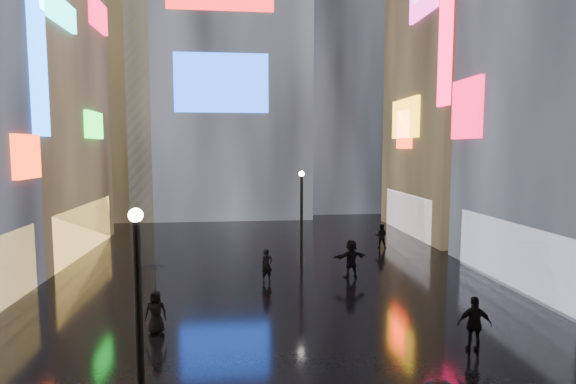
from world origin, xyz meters
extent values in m
plane|color=black|center=(0.00, 20.00, 0.00)|extent=(140.00, 140.00, 0.00)
cube|color=red|center=(-10.85, 18.32, 6.06)|extent=(0.25, 2.24, 1.94)
cube|color=blue|center=(-10.85, 20.00, 11.00)|extent=(0.25, 1.40, 8.00)
cube|color=#FFC659|center=(-11.10, 26.00, 1.50)|extent=(0.20, 10.00, 3.00)
cube|color=#18DA28|center=(-10.85, 27.82, 7.91)|extent=(0.25, 3.00, 1.71)
cube|color=#18E6DC|center=(-10.85, 22.61, 13.61)|extent=(0.25, 4.84, 1.37)
cube|color=#F20C39|center=(-10.85, 29.70, 15.31)|extent=(0.25, 3.32, 1.94)
cube|color=white|center=(11.10, 17.00, 1.50)|extent=(0.20, 9.00, 3.00)
cube|color=#F20C39|center=(10.85, 21.12, 8.58)|extent=(0.25, 2.99, 3.26)
cube|color=#F20C39|center=(10.85, 24.00, 14.00)|extent=(0.25, 1.40, 10.00)
cube|color=black|center=(16.00, 30.00, 14.00)|extent=(10.00, 12.00, 28.00)
cube|color=white|center=(11.10, 30.00, 1.50)|extent=(0.20, 9.00, 3.00)
cube|color=#F2A918|center=(10.85, 30.32, 8.66)|extent=(0.25, 4.92, 2.91)
cube|color=red|center=(10.85, 30.44, 7.84)|extent=(0.25, 2.63, 2.87)
cube|color=black|center=(-3.00, 44.00, 21.00)|extent=(16.00, 14.00, 42.00)
cube|color=#194CFF|center=(-3.00, 36.90, 12.00)|extent=(8.00, 0.20, 5.00)
cube|color=black|center=(9.00, 46.00, 17.00)|extent=(12.00, 12.00, 34.00)
cube|color=black|center=(-14.00, 42.00, 13.00)|extent=(10.00, 10.00, 26.00)
cylinder|color=black|center=(-3.72, 6.92, 2.50)|extent=(0.16, 0.16, 5.00)
sphere|color=white|center=(-3.72, 6.92, 5.05)|extent=(0.30, 0.30, 0.30)
cylinder|color=black|center=(1.78, 21.52, 2.50)|extent=(0.16, 0.16, 5.00)
sphere|color=white|center=(1.78, 21.52, 5.05)|extent=(0.30, 0.30, 0.30)
imported|color=black|center=(5.77, 10.45, 0.89)|extent=(1.11, 0.66, 1.78)
imported|color=black|center=(-4.52, 12.98, 0.77)|extent=(0.75, 0.50, 1.53)
imported|color=black|center=(3.93, 18.94, 0.95)|extent=(1.84, 0.92, 1.90)
imported|color=black|center=(-0.30, 18.63, 0.80)|extent=(0.68, 0.56, 1.60)
imported|color=black|center=(7.53, 25.30, 0.77)|extent=(0.91, 0.81, 1.55)
imported|color=black|center=(-4.52, 12.98, 2.01)|extent=(1.46, 1.47, 0.96)
camera|label=1|loc=(-1.59, -2.52, 6.42)|focal=28.00mm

